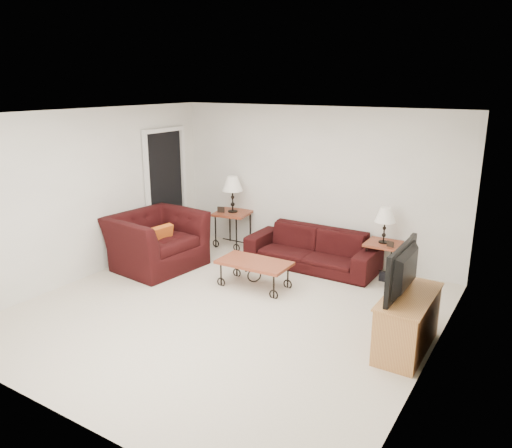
{
  "coord_description": "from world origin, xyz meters",
  "views": [
    {
      "loc": [
        3.4,
        -4.77,
        2.86
      ],
      "look_at": [
        0.0,
        0.7,
        1.0
      ],
      "focal_mm": 34.62,
      "sensor_mm": 36.0,
      "label": 1
    }
  ],
  "objects": [
    {
      "name": "lamp_right",
      "position": [
        1.32,
        2.2,
        0.81
      ],
      "size": [
        0.32,
        0.32,
        0.54
      ],
      "primitive_type": null,
      "rotation": [
        0.0,
        0.0,
        0.03
      ],
      "color": "black",
      "rests_on": "side_table_right"
    },
    {
      "name": "doorway",
      "position": [
        -2.47,
        1.65,
        1.02
      ],
      "size": [
        0.08,
        0.94,
        2.04
      ],
      "primitive_type": "cube",
      "color": "black",
      "rests_on": "ground"
    },
    {
      "name": "side_table_right",
      "position": [
        1.32,
        2.2,
        0.27
      ],
      "size": [
        0.51,
        0.51,
        0.54
      ],
      "primitive_type": "cube",
      "rotation": [
        0.0,
        0.0,
        0.03
      ],
      "color": "brown",
      "rests_on": "ground"
    },
    {
      "name": "wall_right",
      "position": [
        2.5,
        0.0,
        1.25
      ],
      "size": [
        0.02,
        5.0,
        2.5
      ],
      "primitive_type": "cube",
      "color": "white",
      "rests_on": "ground"
    },
    {
      "name": "tv_stand",
      "position": [
        2.23,
        0.25,
        0.32
      ],
      "size": [
        0.45,
        1.08,
        0.65
      ],
      "primitive_type": "cube",
      "color": "tan",
      "rests_on": "ground"
    },
    {
      "name": "side_table_left",
      "position": [
        -1.42,
        2.2,
        0.32
      ],
      "size": [
        0.68,
        0.68,
        0.64
      ],
      "primitive_type": "cube",
      "rotation": [
        0.0,
        0.0,
        0.17
      ],
      "color": "brown",
      "rests_on": "ground"
    },
    {
      "name": "wall_left",
      "position": [
        -2.5,
        0.0,
        1.25
      ],
      "size": [
        0.02,
        5.0,
        2.5
      ],
      "primitive_type": "cube",
      "color": "white",
      "rests_on": "ground"
    },
    {
      "name": "wall_back",
      "position": [
        0.0,
        2.5,
        1.25
      ],
      "size": [
        5.0,
        0.02,
        2.5
      ],
      "primitive_type": "cube",
      "color": "white",
      "rests_on": "ground"
    },
    {
      "name": "backpack",
      "position": [
        1.52,
        1.9,
        0.2
      ],
      "size": [
        0.34,
        0.27,
        0.41
      ],
      "primitive_type": "ellipsoid",
      "rotation": [
        0.0,
        0.0,
        -0.11
      ],
      "color": "black",
      "rests_on": "ground"
    },
    {
      "name": "coffee_table",
      "position": [
        -0.12,
        0.85,
        0.19
      ],
      "size": [
        1.05,
        0.59,
        0.39
      ],
      "primitive_type": "cube",
      "rotation": [
        0.0,
        0.0,
        0.02
      ],
      "color": "brown",
      "rests_on": "ground"
    },
    {
      "name": "ground",
      "position": [
        0.0,
        0.0,
        0.0
      ],
      "size": [
        5.0,
        5.0,
        0.0
      ],
      "primitive_type": "plane",
      "color": "beige",
      "rests_on": "ground"
    },
    {
      "name": "throw_pillow",
      "position": [
        -1.73,
        0.67,
        0.52
      ],
      "size": [
        0.15,
        0.4,
        0.39
      ],
      "primitive_type": "cube",
      "rotation": [
        0.0,
        0.0,
        1.46
      ],
      "color": "#C45519",
      "rests_on": "armchair"
    },
    {
      "name": "photo_frame_left",
      "position": [
        -1.57,
        2.05,
        0.7
      ],
      "size": [
        0.13,
        0.06,
        0.11
      ],
      "primitive_type": "cube",
      "rotation": [
        0.0,
        0.0,
        0.34
      ],
      "color": "black",
      "rests_on": "side_table_left"
    },
    {
      "name": "wall_front",
      "position": [
        0.0,
        -2.5,
        1.25
      ],
      "size": [
        5.0,
        0.02,
        2.5
      ],
      "primitive_type": "cube",
      "color": "white",
      "rests_on": "ground"
    },
    {
      "name": "lamp_left",
      "position": [
        -1.42,
        2.2,
        0.96
      ],
      "size": [
        0.42,
        0.42,
        0.64
      ],
      "primitive_type": null,
      "rotation": [
        0.0,
        0.0,
        0.17
      ],
      "color": "black",
      "rests_on": "side_table_left"
    },
    {
      "name": "armchair",
      "position": [
        -1.88,
        0.72,
        0.43
      ],
      "size": [
        1.3,
        1.45,
        0.87
      ],
      "primitive_type": "imported",
      "rotation": [
        0.0,
        0.0,
        1.46
      ],
      "color": "black",
      "rests_on": "ground"
    },
    {
      "name": "television",
      "position": [
        2.21,
        0.25,
        0.93
      ],
      "size": [
        0.13,
        0.97,
        0.56
      ],
      "primitive_type": "imported",
      "rotation": [
        0.0,
        0.0,
        -1.57
      ],
      "color": "black",
      "rests_on": "tv_stand"
    },
    {
      "name": "ceiling",
      "position": [
        0.0,
        0.0,
        2.5
      ],
      "size": [
        5.0,
        5.0,
        0.0
      ],
      "primitive_type": "plane",
      "color": "white",
      "rests_on": "wall_back"
    },
    {
      "name": "sofa",
      "position": [
        0.23,
        2.02,
        0.31
      ],
      "size": [
        2.09,
        0.82,
        0.61
      ],
      "primitive_type": "imported",
      "color": "black",
      "rests_on": "ground"
    },
    {
      "name": "photo_frame_right",
      "position": [
        1.47,
        2.05,
        0.59
      ],
      "size": [
        0.11,
        0.03,
        0.09
      ],
      "primitive_type": "cube",
      "rotation": [
        0.0,
        0.0,
        -0.18
      ],
      "color": "black",
      "rests_on": "side_table_right"
    }
  ]
}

